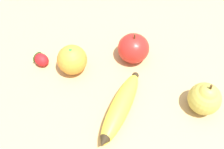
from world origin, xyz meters
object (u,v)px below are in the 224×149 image
object	(u,v)px
orange	(72,60)
pear	(205,98)
strawberry	(41,59)
apple	(133,48)
banana	(120,108)

from	to	relation	value
orange	pear	bearing A→B (deg)	88.95
orange	strawberry	size ratio (longest dim) A/B	1.45
orange	strawberry	xyz separation A→B (m)	(0.01, -0.09, -0.02)
strawberry	apple	bearing A→B (deg)	-138.51
strawberry	banana	bearing A→B (deg)	-178.50
pear	strawberry	size ratio (longest dim) A/B	1.78
orange	apple	xyz separation A→B (m)	(-0.09, 0.14, -0.00)
strawberry	apple	world-z (taller)	apple
pear	apple	size ratio (longest dim) A/B	1.07
banana	orange	xyz separation A→B (m)	(-0.08, -0.15, 0.02)
orange	strawberry	world-z (taller)	orange
apple	banana	bearing A→B (deg)	6.27
orange	apple	bearing A→B (deg)	122.95
orange	strawberry	bearing A→B (deg)	-83.40
banana	pear	distance (m)	0.19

